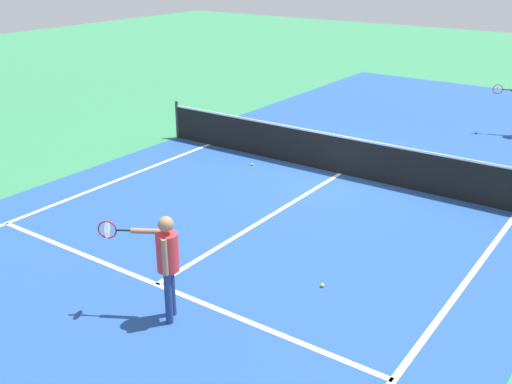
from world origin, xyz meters
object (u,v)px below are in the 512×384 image
player_near (166,257)px  tennis_ball_near_net (252,164)px  tennis_ball_mid_court (322,285)px  net (341,154)px

player_near → tennis_ball_near_net: player_near is taller
tennis_ball_near_net → tennis_ball_mid_court: bearing=-43.6°
net → tennis_ball_near_net: 2.28m
net → tennis_ball_mid_court: (2.25, -4.91, -0.46)m
net → tennis_ball_mid_court: size_ratio=161.40×
tennis_ball_mid_court → tennis_ball_near_net: bearing=136.4°
net → tennis_ball_near_net: size_ratio=161.40×
player_near → tennis_ball_near_net: size_ratio=25.05×
player_near → tennis_ball_near_net: bearing=115.2°
net → tennis_ball_near_net: bearing=-160.1°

